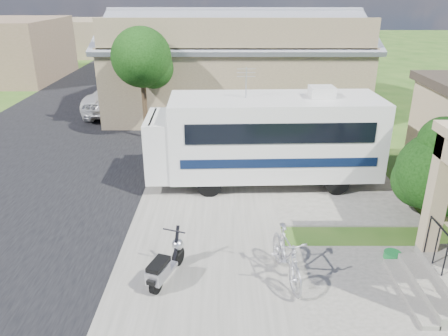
{
  "coord_description": "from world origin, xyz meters",
  "views": [
    {
      "loc": [
        -0.48,
        -8.69,
        5.94
      ],
      "look_at": [
        -0.5,
        2.5,
        1.3
      ],
      "focal_mm": 35.0,
      "sensor_mm": 36.0,
      "label": 1
    }
  ],
  "objects_px": {
    "shrub": "(439,168)",
    "pickup_truck": "(123,95)",
    "motorhome": "(266,136)",
    "garden_hose": "(392,257)",
    "scooter": "(165,265)",
    "bicycle": "(286,258)",
    "van": "(135,73)"
  },
  "relations": [
    {
      "from": "shrub",
      "to": "pickup_truck",
      "type": "distance_m",
      "value": 15.83
    },
    {
      "from": "motorhome",
      "to": "garden_hose",
      "type": "height_order",
      "value": "motorhome"
    },
    {
      "from": "pickup_truck",
      "to": "scooter",
      "type": "bearing_deg",
      "value": 107.74
    },
    {
      "from": "scooter",
      "to": "bicycle",
      "type": "relative_size",
      "value": 0.76
    },
    {
      "from": "scooter",
      "to": "pickup_truck",
      "type": "bearing_deg",
      "value": 125.32
    },
    {
      "from": "shrub",
      "to": "van",
      "type": "bearing_deg",
      "value": 123.01
    },
    {
      "from": "bicycle",
      "to": "van",
      "type": "bearing_deg",
      "value": 98.4
    },
    {
      "from": "motorhome",
      "to": "van",
      "type": "distance_m",
      "value": 17.05
    },
    {
      "from": "shrub",
      "to": "motorhome",
      "type": "bearing_deg",
      "value": 151.76
    },
    {
      "from": "motorhome",
      "to": "bicycle",
      "type": "relative_size",
      "value": 3.79
    },
    {
      "from": "bicycle",
      "to": "motorhome",
      "type": "bearing_deg",
      "value": 79.58
    },
    {
      "from": "pickup_truck",
      "to": "garden_hose",
      "type": "relative_size",
      "value": 14.9
    },
    {
      "from": "pickup_truck",
      "to": "shrub",
      "type": "bearing_deg",
      "value": 136.12
    },
    {
      "from": "van",
      "to": "garden_hose",
      "type": "xyz_separation_m",
      "value": [
        9.8,
        -19.88,
        -0.7
      ]
    },
    {
      "from": "scooter",
      "to": "garden_hose",
      "type": "bearing_deg",
      "value": 29.34
    },
    {
      "from": "bicycle",
      "to": "pickup_truck",
      "type": "height_order",
      "value": "pickup_truck"
    },
    {
      "from": "pickup_truck",
      "to": "bicycle",
      "type": "bearing_deg",
      "value": 117.03
    },
    {
      "from": "motorhome",
      "to": "pickup_truck",
      "type": "relative_size",
      "value": 1.24
    },
    {
      "from": "shrub",
      "to": "scooter",
      "type": "distance_m",
      "value": 7.65
    },
    {
      "from": "motorhome",
      "to": "garden_hose",
      "type": "xyz_separation_m",
      "value": [
        2.65,
        -4.43,
        -1.51
      ]
    },
    {
      "from": "bicycle",
      "to": "scooter",
      "type": "bearing_deg",
      "value": 171.29
    },
    {
      "from": "shrub",
      "to": "pickup_truck",
      "type": "relative_size",
      "value": 0.49
    },
    {
      "from": "scooter",
      "to": "van",
      "type": "relative_size",
      "value": 0.27
    },
    {
      "from": "motorhome",
      "to": "pickup_truck",
      "type": "xyz_separation_m",
      "value": [
        -6.53,
        9.02,
        -0.77
      ]
    },
    {
      "from": "motorhome",
      "to": "shrub",
      "type": "distance_m",
      "value": 5.02
    },
    {
      "from": "shrub",
      "to": "van",
      "type": "relative_size",
      "value": 0.54
    },
    {
      "from": "shrub",
      "to": "pickup_truck",
      "type": "height_order",
      "value": "shrub"
    },
    {
      "from": "shrub",
      "to": "garden_hose",
      "type": "height_order",
      "value": "shrub"
    },
    {
      "from": "shrub",
      "to": "bicycle",
      "type": "height_order",
      "value": "shrub"
    },
    {
      "from": "scooter",
      "to": "motorhome",
      "type": "bearing_deg",
      "value": 84.01
    },
    {
      "from": "pickup_truck",
      "to": "motorhome",
      "type": "bearing_deg",
      "value": 128.16
    },
    {
      "from": "motorhome",
      "to": "pickup_truck",
      "type": "bearing_deg",
      "value": 123.72
    }
  ]
}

